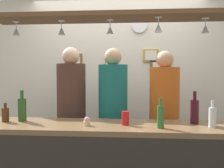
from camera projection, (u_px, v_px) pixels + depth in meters
back_wall at (118, 81)px, 3.68m from camera, size 4.40×0.06×2.60m
bar_counter at (106, 164)px, 2.12m from camera, size 2.70×0.55×0.96m
overhead_glass_rack at (108, 17)px, 2.25m from camera, size 2.20×0.36×0.04m
hanging_wineglass_far_left at (16, 31)px, 2.35m from camera, size 0.07×0.07×0.13m
hanging_wineglass_left at (62, 30)px, 2.31m from camera, size 0.07×0.07×0.13m
hanging_wineglass_center_left at (110, 30)px, 2.27m from camera, size 0.07×0.07×0.13m
hanging_wineglass_center at (158, 27)px, 2.16m from camera, size 0.07×0.07×0.13m
hanging_wineglass_center_right at (205, 28)px, 2.20m from camera, size 0.07×0.07×0.13m
person_left_brown_shirt at (71, 105)px, 2.94m from camera, size 0.34×0.34×1.73m
person_middle_teal_shirt at (113, 106)px, 2.90m from camera, size 0.34×0.34×1.72m
person_right_orange_shirt at (164, 109)px, 2.85m from camera, size 0.34×0.34×1.68m
bottle_beer_green_import at (161, 116)px, 2.10m from camera, size 0.06×0.06×0.26m
bottle_champagne_green at (22, 109)px, 2.40m from camera, size 0.08×0.08×0.30m
bottle_wine_dark_red at (195, 111)px, 2.28m from camera, size 0.08×0.08×0.30m
bottle_soda_clear at (212, 117)px, 2.12m from camera, size 0.06×0.06×0.23m
bottle_beer_brown_stubby at (5, 114)px, 2.38m from camera, size 0.07×0.07×0.18m
drink_can at (125, 118)px, 2.23m from camera, size 0.07×0.07×0.12m
cupcake at (87, 122)px, 2.20m from camera, size 0.06×0.06×0.08m
picture_frame_crest at (111, 65)px, 3.63m from camera, size 0.18×0.02×0.26m
picture_frame_caricature at (74, 65)px, 3.68m from camera, size 0.26×0.02×0.34m
picture_frame_lower_pair at (160, 67)px, 3.57m from camera, size 0.30×0.02×0.18m
picture_frame_upper_small at (151, 55)px, 3.58m from camera, size 0.22×0.02×0.18m
wall_clock at (139, 25)px, 3.56m from camera, size 0.22×0.03×0.22m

